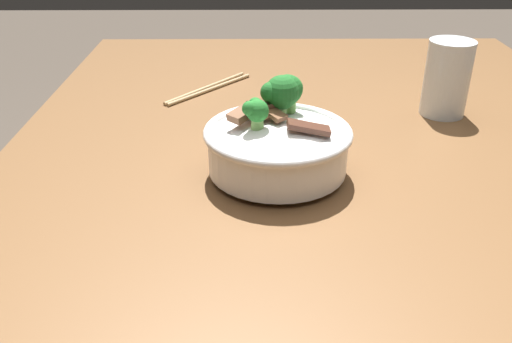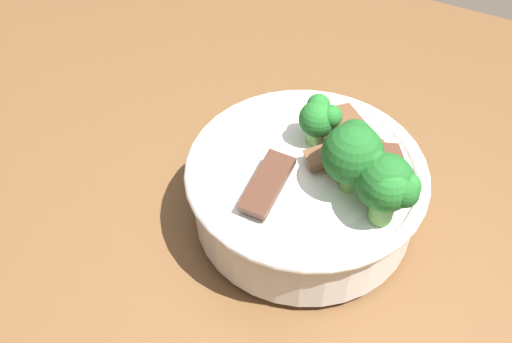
# 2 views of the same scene
# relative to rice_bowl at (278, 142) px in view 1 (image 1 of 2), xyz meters

# --- Properties ---
(dining_table) EXTENTS (1.46, 1.03, 0.81)m
(dining_table) POSITION_rel_rice_bowl_xyz_m (0.01, -0.09, -0.14)
(dining_table) COLOR brown
(dining_table) RESTS_ON ground
(rice_bowl) EXTENTS (0.20, 0.20, 0.13)m
(rice_bowl) POSITION_rel_rice_bowl_xyz_m (0.00, 0.00, 0.00)
(rice_bowl) COLOR white
(rice_bowl) RESTS_ON dining_table
(drinking_glass) EXTENTS (0.08, 0.08, 0.13)m
(drinking_glass) POSITION_rel_rice_bowl_xyz_m (0.22, -0.30, 0.01)
(drinking_glass) COLOR white
(drinking_glass) RESTS_ON dining_table
(chopsticks_pair) EXTENTS (0.19, 0.16, 0.01)m
(chopsticks_pair) POSITION_rel_rice_bowl_xyz_m (0.34, 0.12, -0.04)
(chopsticks_pair) COLOR tan
(chopsticks_pair) RESTS_ON dining_table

